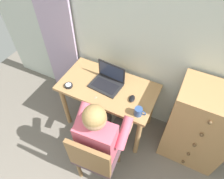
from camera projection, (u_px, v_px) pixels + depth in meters
name	position (u px, v px, depth m)	size (l,w,h in m)	color
wall_back	(174.00, 44.00, 1.93)	(4.80, 0.05, 2.50)	silver
curtain_panel	(55.00, 24.00, 2.39)	(0.51, 0.03, 2.26)	#B29EBC
desk	(108.00, 93.00, 2.35)	(1.10, 0.59, 0.74)	tan
dresser	(199.00, 126.00, 2.15)	(0.63, 0.49, 1.06)	tan
chair	(95.00, 156.00, 1.97)	(0.45, 0.43, 0.88)	#5D444C
person_seated	(102.00, 132.00, 1.95)	(0.55, 0.60, 1.20)	#4C4C4C
laptop	(108.00, 81.00, 2.25)	(0.36, 0.28, 0.24)	#232326
computer_mouse	(132.00, 99.00, 2.12)	(0.06, 0.10, 0.03)	black
desk_clock	(69.00, 86.00, 2.25)	(0.09, 0.09, 0.03)	black
coffee_mug	(139.00, 112.00, 1.97)	(0.12, 0.08, 0.09)	#33518C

